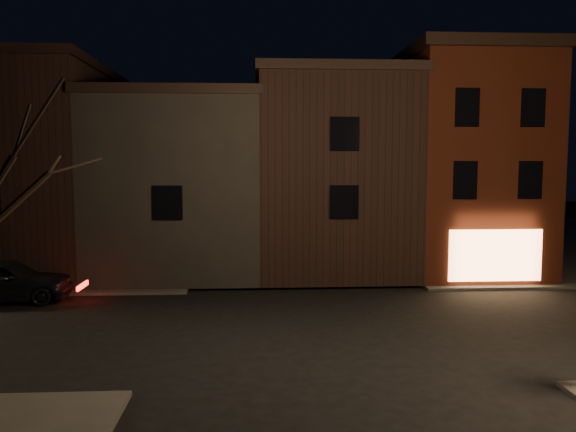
{
  "coord_description": "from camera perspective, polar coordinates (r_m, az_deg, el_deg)",
  "views": [
    {
      "loc": [
        -2.12,
        -17.6,
        5.28
      ],
      "look_at": [
        -0.86,
        4.89,
        3.2
      ],
      "focal_mm": 35.0,
      "sensor_mm": 36.0,
      "label": 1
    }
  ],
  "objects": [
    {
      "name": "ground",
      "position": [
        18.49,
        3.59,
        -11.32
      ],
      "size": [
        120.0,
        120.0,
        0.0
      ],
      "primitive_type": "plane",
      "color": "black",
      "rests_on": "ground"
    },
    {
      "name": "sidewalk_far_right",
      "position": [
        43.93,
        27.08,
        -2.12
      ],
      "size": [
        30.0,
        30.0,
        0.12
      ],
      "primitive_type": "cube",
      "color": "#2D2B28",
      "rests_on": "ground"
    },
    {
      "name": "corner_building",
      "position": [
        28.9,
        17.37,
        5.28
      ],
      "size": [
        6.5,
        8.5,
        10.5
      ],
      "color": "#4F1B0E",
      "rests_on": "ground"
    },
    {
      "name": "row_building_a",
      "position": [
        28.33,
        4.15,
        4.36
      ],
      "size": [
        7.3,
        10.3,
        9.4
      ],
      "color": "black",
      "rests_on": "ground"
    },
    {
      "name": "row_building_b",
      "position": [
        28.34,
        -10.57,
        3.28
      ],
      "size": [
        7.8,
        10.3,
        8.4
      ],
      "color": "black",
      "rests_on": "ground"
    },
    {
      "name": "row_building_c",
      "position": [
        30.13,
        -24.45,
        4.44
      ],
      "size": [
        7.3,
        10.3,
        9.9
      ],
      "color": "black",
      "rests_on": "ground"
    },
    {
      "name": "parked_car_a",
      "position": [
        24.24,
        -27.01,
        -5.82
      ],
      "size": [
        5.2,
        2.49,
        1.71
      ],
      "primitive_type": "imported",
      "rotation": [
        0.0,
        0.0,
        1.67
      ],
      "color": "black",
      "rests_on": "ground"
    }
  ]
}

